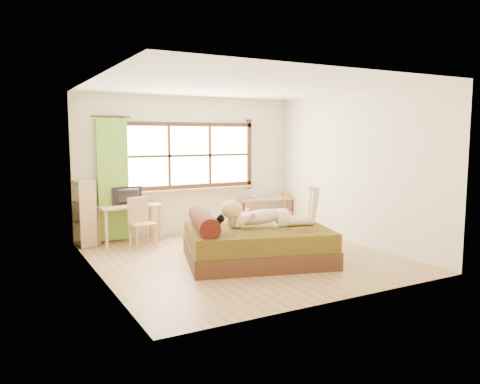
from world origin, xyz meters
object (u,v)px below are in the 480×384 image
woman (267,206)px  chair (141,219)px  pipe_shelf (267,205)px  bookshelf (84,212)px  kitten (212,221)px  bed (253,242)px  desk (129,210)px

woman → chair: size_ratio=1.73×
pipe_shelf → bookshelf: (-3.78, 0.03, 0.14)m
chair → kitten: bearing=-77.2°
bed → desk: bed is taller
pipe_shelf → bookshelf: bearing=-171.8°
chair → pipe_shelf: chair is taller
woman → chair: bearing=144.7°
desk → bookshelf: (-0.77, 0.15, -0.00)m
desk → pipe_shelf: bearing=-4.0°
chair → bookshelf: bearing=142.5°
kitten → pipe_shelf: bearing=59.7°
kitten → chair: size_ratio=0.37×
kitten → bookshelf: (-1.45, 2.23, -0.07)m
bed → desk: size_ratio=2.20×
bed → kitten: size_ratio=7.90×
desk → bookshelf: bearing=162.7°
chair → bookshelf: bookshelf is taller
desk → kitten: bearing=-78.1°
woman → bookshelf: bookshelf is taller
bed → kitten: bearing=-170.8°
woman → pipe_shelf: 2.79m
kitten → desk: bearing=124.6°
bookshelf → desk: bearing=-17.3°
bed → bookshelf: (-2.12, 2.31, 0.31)m
bookshelf → bed: bearing=-53.8°
bed → chair: (-1.26, 1.79, 0.19)m
woman → desk: size_ratio=1.30×
chair → desk: bearing=97.6°
chair → pipe_shelf: bearing=3.2°
kitten → pipe_shelf: size_ratio=0.25×
woman → bookshelf: 3.33m
woman → kitten: bearing=-173.3°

